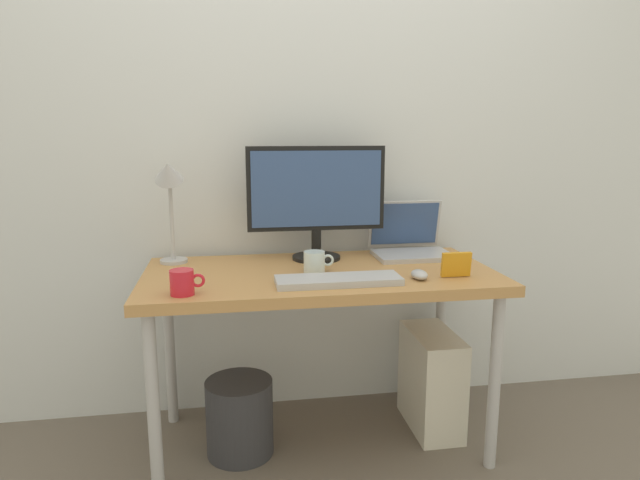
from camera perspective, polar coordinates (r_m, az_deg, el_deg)
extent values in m
plane|color=#665B51|center=(2.41, 0.00, -19.93)|extent=(6.00, 6.00, 0.00)
cube|color=silver|center=(2.45, -1.51, 12.40)|extent=(4.40, 0.04, 2.60)
cube|color=#B7844C|center=(2.14, 0.00, -3.68)|extent=(1.33, 0.66, 0.04)
cylinder|color=#B2B2B7|center=(2.01, -16.68, -16.21)|extent=(0.04, 0.04, 0.68)
cylinder|color=#B2B2B7|center=(2.20, 17.44, -13.73)|extent=(0.04, 0.04, 0.68)
cylinder|color=#B2B2B7|center=(2.50, -15.14, -10.56)|extent=(0.04, 0.04, 0.68)
cylinder|color=#B2B2B7|center=(2.65, 12.19, -9.09)|extent=(0.04, 0.04, 0.68)
cylinder|color=black|center=(2.33, -0.39, -1.78)|extent=(0.20, 0.20, 0.01)
cylinder|color=black|center=(2.31, -0.39, -0.28)|extent=(0.04, 0.04, 0.11)
cube|color=black|center=(2.28, -0.40, 5.30)|extent=(0.57, 0.03, 0.34)
cube|color=#334C7F|center=(2.26, -0.33, 5.26)|extent=(0.53, 0.01, 0.31)
cube|color=#B2B2B7|center=(2.38, 9.51, -1.54)|extent=(0.32, 0.22, 0.02)
cube|color=#B2B2B7|center=(2.48, 8.64, 1.65)|extent=(0.32, 0.05, 0.21)
cube|color=#334C7F|center=(2.48, 8.69, 1.66)|extent=(0.30, 0.04, 0.18)
cylinder|color=#B2B2B7|center=(2.34, -14.74, -2.08)|extent=(0.11, 0.11, 0.01)
cylinder|color=#B2B2B7|center=(2.31, -14.95, 2.06)|extent=(0.02, 0.02, 0.33)
cone|color=#B2B2B7|center=(2.25, -15.29, 6.79)|extent=(0.11, 0.14, 0.13)
cube|color=#B2B2B7|center=(1.96, 1.89, -4.14)|extent=(0.44, 0.14, 0.02)
ellipsoid|color=#B2B2B7|center=(2.04, 10.14, -3.51)|extent=(0.06, 0.09, 0.03)
cylinder|color=red|center=(1.87, -13.95, -4.23)|extent=(0.08, 0.08, 0.08)
torus|color=red|center=(1.87, -12.39, -4.07)|extent=(0.05, 0.01, 0.05)
cylinder|color=silver|center=(2.10, -0.59, -2.25)|extent=(0.08, 0.08, 0.08)
torus|color=silver|center=(2.11, 0.81, -2.09)|extent=(0.05, 0.01, 0.05)
cube|color=orange|center=(2.09, 13.77, -2.45)|extent=(0.11, 0.02, 0.09)
cube|color=silver|center=(2.47, 11.34, -13.89)|extent=(0.18, 0.36, 0.42)
cylinder|color=#333338|center=(2.30, -8.23, -17.51)|extent=(0.26, 0.26, 0.30)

